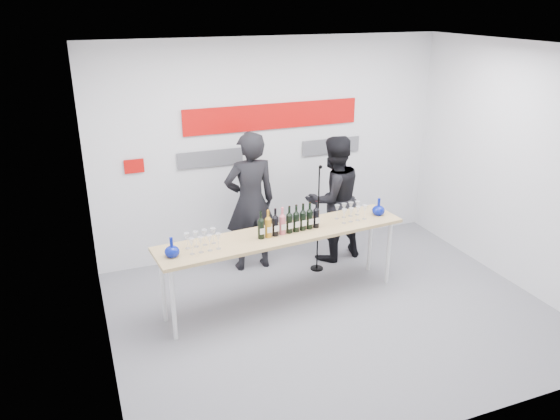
{
  "coord_description": "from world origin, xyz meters",
  "views": [
    {
      "loc": [
        -2.6,
        -4.94,
        3.45
      ],
      "look_at": [
        -0.44,
        0.57,
        1.15
      ],
      "focal_mm": 35.0,
      "sensor_mm": 36.0,
      "label": 1
    }
  ],
  "objects_px": {
    "presenter_left": "(250,202)",
    "mic_stand": "(318,239)",
    "presenter_right": "(333,199)",
    "tasting_table": "(283,238)"
  },
  "relations": [
    {
      "from": "presenter_left",
      "to": "mic_stand",
      "type": "distance_m",
      "value": 1.03
    },
    {
      "from": "mic_stand",
      "to": "presenter_right",
      "type": "bearing_deg",
      "value": 53.54
    },
    {
      "from": "presenter_left",
      "to": "presenter_right",
      "type": "distance_m",
      "value": 1.17
    },
    {
      "from": "presenter_left",
      "to": "mic_stand",
      "type": "height_order",
      "value": "presenter_left"
    },
    {
      "from": "tasting_table",
      "to": "mic_stand",
      "type": "relative_size",
      "value": 2.06
    },
    {
      "from": "mic_stand",
      "to": "tasting_table",
      "type": "bearing_deg",
      "value": -125.39
    },
    {
      "from": "presenter_right",
      "to": "mic_stand",
      "type": "distance_m",
      "value": 0.62
    },
    {
      "from": "tasting_table",
      "to": "presenter_right",
      "type": "relative_size",
      "value": 1.74
    },
    {
      "from": "presenter_left",
      "to": "presenter_right",
      "type": "height_order",
      "value": "presenter_left"
    },
    {
      "from": "presenter_right",
      "to": "mic_stand",
      "type": "xyz_separation_m",
      "value": [
        -0.35,
        -0.28,
        -0.43
      ]
    }
  ]
}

